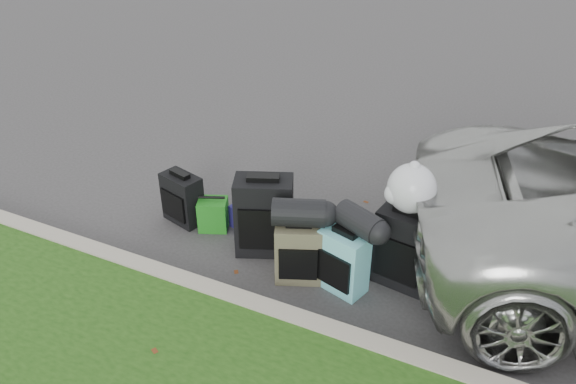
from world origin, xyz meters
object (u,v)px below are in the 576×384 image
at_px(suitcase_olive, 299,252).
at_px(suitcase_teal, 343,262).
at_px(suitcase_small_black, 183,199).
at_px(tote_green, 213,214).
at_px(tote_navy, 243,217).
at_px(suitcase_large_black_right, 405,249).
at_px(suitcase_large_black_left, 264,216).

relative_size(suitcase_olive, suitcase_teal, 0.97).
relative_size(suitcase_small_black, suitcase_olive, 0.94).
bearing_deg(suitcase_teal, tote_green, -174.82).
xyz_separation_m(suitcase_olive, tote_navy, (-0.91, 0.52, -0.17)).
bearing_deg(suitcase_teal, tote_navy, 176.85).
bearing_deg(tote_green, suitcase_large_black_right, -23.00).
xyz_separation_m(suitcase_large_black_left, suitcase_teal, (0.93, -0.22, -0.10)).
bearing_deg(suitcase_small_black, suitcase_olive, 2.71).
xyz_separation_m(suitcase_teal, suitcase_large_black_right, (0.47, 0.33, 0.08)).
xyz_separation_m(suitcase_small_black, tote_green, (0.38, 0.01, -0.11)).
distance_m(suitcase_teal, tote_green, 1.65).
bearing_deg(suitcase_teal, suitcase_large_black_left, -176.85).
xyz_separation_m(suitcase_large_black_left, suitcase_large_black_right, (1.41, 0.11, -0.02)).
bearing_deg(suitcase_large_black_right, suitcase_large_black_left, -167.14).
bearing_deg(suitcase_olive, tote_navy, 127.37).
bearing_deg(suitcase_large_black_left, tote_green, 148.54).
relative_size(suitcase_olive, tote_green, 1.72).
height_order(suitcase_small_black, suitcase_teal, suitcase_teal).
bearing_deg(suitcase_small_black, suitcase_large_black_right, 15.86).
distance_m(suitcase_large_black_left, suitcase_teal, 0.97).
relative_size(suitcase_olive, suitcase_large_black_right, 0.77).
height_order(suitcase_teal, tote_navy, suitcase_teal).
xyz_separation_m(suitcase_small_black, suitcase_teal, (1.99, -0.31, 0.03)).
xyz_separation_m(suitcase_large_black_left, suitcase_olive, (0.50, -0.26, -0.11)).
xyz_separation_m(suitcase_large_black_left, tote_green, (-0.68, 0.10, -0.24)).
bearing_deg(suitcase_large_black_left, suitcase_large_black_right, -18.51).
bearing_deg(tote_green, suitcase_large_black_left, -31.72).
xyz_separation_m(suitcase_large_black_right, tote_navy, (-1.81, 0.15, -0.26)).
distance_m(suitcase_small_black, suitcase_teal, 2.02).
height_order(suitcase_teal, tote_green, suitcase_teal).
relative_size(suitcase_large_black_left, tote_navy, 3.16).
distance_m(suitcase_large_black_right, tote_green, 2.10).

